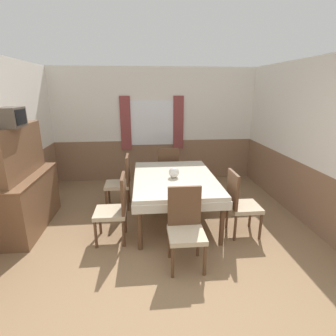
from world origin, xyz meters
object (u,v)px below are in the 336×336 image
at_px(chair_left_far, 121,180).
at_px(vase, 174,172).
at_px(chair_right_near, 240,202).
at_px(chair_head_window, 168,169).
at_px(chair_head_near, 186,226).
at_px(sideboard, 26,187).
at_px(tv, 10,117).
at_px(dining_table, 174,182).
at_px(chair_left_near, 115,207).

height_order(chair_left_far, vase, chair_left_far).
xyz_separation_m(chair_right_near, chair_head_window, (-0.91, 1.75, 0.00)).
bearing_deg(chair_left_far, chair_head_near, -152.43).
bearing_deg(vase, chair_head_near, -89.29).
height_order(chair_head_near, sideboard, sideboard).
distance_m(chair_right_near, tv, 3.43).
bearing_deg(sideboard, chair_head_near, -25.86).
distance_m(chair_left_far, tv, 2.01).
xyz_separation_m(sideboard, tv, (0.03, -0.18, 1.08)).
height_order(sideboard, tv, tv).
xyz_separation_m(chair_head_near, chair_head_window, (-0.00, 2.36, 0.00)).
height_order(chair_right_near, tv, tv).
distance_m(chair_left_far, chair_head_window, 1.10).
relative_size(chair_head_window, vase, 5.78).
bearing_deg(dining_table, chair_right_near, -31.81).
distance_m(chair_left_near, chair_left_far, 1.13).
relative_size(chair_left_near, sideboard, 0.61).
bearing_deg(chair_left_far, chair_head_window, -55.99).
bearing_deg(dining_table, tv, -173.88).
bearing_deg(chair_head_near, vase, -89.29).
height_order(chair_left_far, tv, tv).
bearing_deg(chair_head_near, chair_head_window, -90.00).
bearing_deg(chair_head_near, sideboard, -25.86).
relative_size(chair_head_near, sideboard, 0.61).
relative_size(dining_table, chair_left_far, 1.89).
xyz_separation_m(dining_table, chair_head_near, (0.00, -1.18, -0.13)).
bearing_deg(chair_head_window, vase, -90.66).
xyz_separation_m(chair_right_near, tv, (-3.18, 0.32, 1.24)).
xyz_separation_m(chair_left_far, sideboard, (-1.40, -0.63, 0.16)).
relative_size(chair_right_near, chair_left_far, 1.00).
bearing_deg(sideboard, dining_table, 1.55).
height_order(sideboard, vase, sideboard).
bearing_deg(vase, chair_left_far, 145.76).
xyz_separation_m(dining_table, sideboard, (-2.31, -0.06, 0.02)).
distance_m(dining_table, chair_right_near, 1.08).
xyz_separation_m(chair_head_near, chair_left_near, (-0.91, 0.62, 0.00)).
xyz_separation_m(chair_left_far, chair_head_window, (0.91, 0.62, 0.00)).
bearing_deg(chair_head_window, chair_left_near, -117.57).
height_order(dining_table, tv, tv).
distance_m(chair_right_near, chair_left_near, 1.82).
bearing_deg(chair_left_far, vase, -124.24).
bearing_deg(sideboard, chair_left_far, 24.22).
bearing_deg(chair_head_window, chair_head_near, -90.00).
relative_size(chair_head_near, tv, 2.61).
distance_m(dining_table, tv, 2.54).
bearing_deg(dining_table, vase, -107.27).
bearing_deg(vase, chair_right_near, -29.32).
height_order(chair_right_near, sideboard, sideboard).
distance_m(dining_table, vase, 0.19).
xyz_separation_m(chair_left_near, chair_left_far, (0.00, 1.13, 0.00)).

